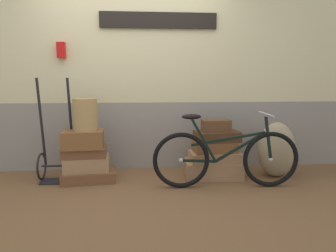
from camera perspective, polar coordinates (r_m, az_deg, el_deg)
The scene contains 15 objects.
ground at distance 3.64m, azimuth -6.86°, elevation -11.65°, with size 10.14×5.20×0.06m, color brown.
station_building at distance 4.26m, azimuth -6.60°, elevation 9.41°, with size 8.14×0.74×2.57m.
suitcase_0 at distance 3.92m, azimuth -14.42°, elevation -8.94°, with size 0.63×0.36×0.13m, color brown.
suitcase_1 at distance 3.92m, azimuth -14.78°, elevation -6.67°, with size 0.53×0.35×0.17m, color #9E754C.
suitcase_2 at distance 3.89m, azimuth -15.15°, elevation -4.63°, with size 0.52×0.34×0.12m, color brown.
suitcase_3 at distance 3.81m, azimuth -15.43°, elevation -2.39°, with size 0.48×0.32×0.21m, color brown.
suitcase_4 at distance 3.98m, azimuth 8.33°, elevation -7.86°, with size 0.69×0.41×0.21m, color #9E754C.
suitcase_5 at distance 3.92m, azimuth 8.67°, elevation -5.60°, with size 0.62×0.36×0.12m, color #9E754C.
suitcase_6 at distance 3.88m, azimuth 8.59°, elevation -3.83°, with size 0.52×0.29×0.13m, color brown.
suitcase_7 at distance 3.88m, azimuth 9.03°, elevation -1.89°, with size 0.54×0.31×0.13m, color #4C2D19.
suitcase_8 at distance 3.86m, azimuth 8.83°, elevation 0.10°, with size 0.34×0.21×0.14m, color brown.
wicker_basket at distance 3.78m, azimuth -15.02°, elevation 2.08°, with size 0.29×0.29×0.38m, color #A8844C.
luggage_trolley at distance 4.04m, azimuth -19.70°, elevation -5.63°, with size 0.43×0.39×1.25m.
burlap_sack at distance 4.14m, azimuth 19.35°, elevation -4.13°, with size 0.46×0.39×0.70m, color #9E8966.
bicycle at distance 3.58m, azimuth 10.60°, elevation -5.80°, with size 1.67×0.46×0.86m.
Camera 1 is at (0.15, -3.41, 1.24)m, focal length 32.99 mm.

